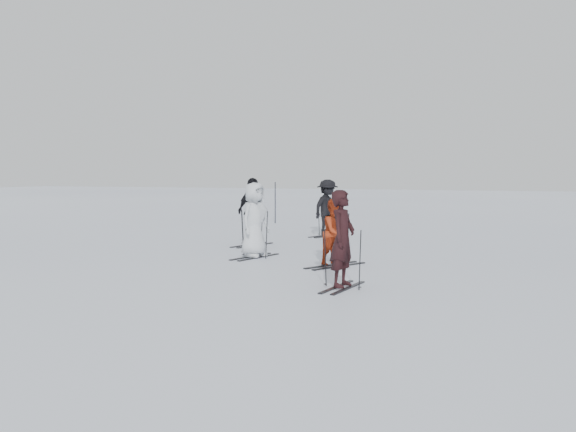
{
  "coord_description": "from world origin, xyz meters",
  "views": [
    {
      "loc": [
        5.82,
        -14.36,
        2.15
      ],
      "look_at": [
        0.0,
        1.0,
        1.0
      ],
      "focal_mm": 40.0,
      "sensor_mm": 36.0,
      "label": 1
    }
  ],
  "objects_px": {
    "skier_uphill_far": "(327,208)",
    "piste_marker": "(275,203)",
    "skier_red": "(335,233)",
    "skier_near_dark": "(343,240)",
    "skier_uphill_left": "(252,212)",
    "skier_grey": "(255,221)"
  },
  "relations": [
    {
      "from": "skier_uphill_far",
      "to": "piste_marker",
      "type": "height_order",
      "value": "skier_uphill_far"
    },
    {
      "from": "skier_red",
      "to": "skier_near_dark",
      "type": "bearing_deg",
      "value": -133.86
    },
    {
      "from": "skier_uphill_far",
      "to": "piste_marker",
      "type": "bearing_deg",
      "value": 61.54
    },
    {
      "from": "piste_marker",
      "to": "skier_red",
      "type": "bearing_deg",
      "value": -61.69
    },
    {
      "from": "skier_near_dark",
      "to": "skier_uphill_far",
      "type": "distance_m",
      "value": 9.48
    },
    {
      "from": "skier_near_dark",
      "to": "skier_uphill_far",
      "type": "bearing_deg",
      "value": 25.58
    },
    {
      "from": "skier_near_dark",
      "to": "skier_uphill_left",
      "type": "height_order",
      "value": "skier_uphill_left"
    },
    {
      "from": "skier_grey",
      "to": "skier_uphill_left",
      "type": "distance_m",
      "value": 2.59
    },
    {
      "from": "skier_near_dark",
      "to": "piste_marker",
      "type": "distance_m",
      "value": 14.88
    },
    {
      "from": "skier_red",
      "to": "skier_grey",
      "type": "relative_size",
      "value": 0.81
    },
    {
      "from": "skier_grey",
      "to": "skier_uphill_far",
      "type": "distance_m",
      "value": 5.68
    },
    {
      "from": "skier_red",
      "to": "skier_uphill_far",
      "type": "bearing_deg",
      "value": 45.56
    },
    {
      "from": "skier_red",
      "to": "skier_uphill_far",
      "type": "height_order",
      "value": "skier_uphill_far"
    },
    {
      "from": "skier_red",
      "to": "skier_grey",
      "type": "xyz_separation_m",
      "value": [
        -2.3,
        0.71,
        0.17
      ]
    },
    {
      "from": "skier_near_dark",
      "to": "skier_grey",
      "type": "height_order",
      "value": "skier_grey"
    },
    {
      "from": "skier_near_dark",
      "to": "skier_red",
      "type": "bearing_deg",
      "value": 25.99
    },
    {
      "from": "skier_near_dark",
      "to": "skier_red",
      "type": "xyz_separation_m",
      "value": [
        -0.9,
        2.58,
        -0.14
      ]
    },
    {
      "from": "skier_near_dark",
      "to": "skier_uphill_left",
      "type": "xyz_separation_m",
      "value": [
        -4.32,
        5.62,
        0.08
      ]
    },
    {
      "from": "skier_red",
      "to": "piste_marker",
      "type": "relative_size",
      "value": 0.88
    },
    {
      "from": "skier_grey",
      "to": "piste_marker",
      "type": "height_order",
      "value": "skier_grey"
    },
    {
      "from": "piste_marker",
      "to": "skier_uphill_far",
      "type": "bearing_deg",
      "value": -50.22
    },
    {
      "from": "skier_near_dark",
      "to": "skier_uphill_left",
      "type": "relative_size",
      "value": 0.92
    }
  ]
}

